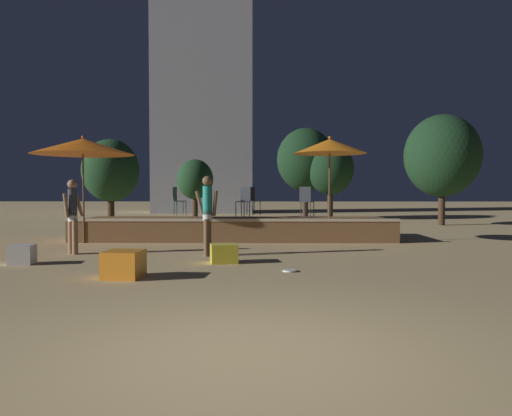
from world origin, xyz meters
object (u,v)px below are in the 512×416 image
(background_tree_2, at_px, (111,171))
(patio_umbrella_0, at_px, (83,147))
(cube_seat_2, at_px, (224,253))
(bistro_chair_0, at_px, (306,199))
(person_0, at_px, (73,214))
(cube_seat_1, at_px, (22,255))
(cube_seat_0, at_px, (124,264))
(background_tree_0, at_px, (306,160))
(bistro_chair_2, at_px, (252,198))
(background_tree_3, at_px, (195,180))
(background_tree_4, at_px, (442,156))
(frisbee_disc, at_px, (290,271))
(bistro_chair_1, at_px, (177,198))
(patio_umbrella_1, at_px, (330,146))
(bistro_chair_3, at_px, (244,198))
(background_tree_1, at_px, (330,169))
(person_1, at_px, (207,212))

(background_tree_2, bearing_deg, patio_umbrella_0, -78.67)
(cube_seat_2, xyz_separation_m, bistro_chair_0, (2.09, 4.76, 1.04))
(background_tree_2, bearing_deg, person_0, -77.90)
(cube_seat_1, xyz_separation_m, cube_seat_2, (4.04, 0.27, -0.00))
(cube_seat_0, bearing_deg, cube_seat_1, 148.35)
(background_tree_0, relative_size, background_tree_2, 1.29)
(cube_seat_2, relative_size, bistro_chair_2, 0.69)
(background_tree_3, xyz_separation_m, background_tree_4, (11.10, -4.76, 0.90))
(background_tree_2, bearing_deg, background_tree_4, 0.23)
(frisbee_disc, height_order, background_tree_4, background_tree_4)
(cube_seat_0, distance_m, bistro_chair_2, 7.98)
(patio_umbrella_0, distance_m, frisbee_disc, 7.82)
(bistro_chair_1, xyz_separation_m, background_tree_2, (-3.74, 5.27, 1.08))
(patio_umbrella_1, bearing_deg, bistro_chair_3, 153.37)
(cube_seat_1, height_order, bistro_chair_1, bistro_chair_1)
(patio_umbrella_0, bearing_deg, bistro_chair_1, 40.19)
(frisbee_disc, distance_m, background_tree_3, 17.46)
(cube_seat_1, height_order, bistro_chair_2, bistro_chair_2)
(patio_umbrella_1, xyz_separation_m, cube_seat_2, (-2.66, -3.79, -2.51))
(background_tree_4, bearing_deg, patio_umbrella_0, -150.02)
(patio_umbrella_0, relative_size, background_tree_1, 0.78)
(frisbee_disc, height_order, background_tree_3, background_tree_3)
(patio_umbrella_1, distance_m, background_tree_2, 11.00)
(person_1, bearing_deg, bistro_chair_2, -2.22)
(cube_seat_0, bearing_deg, background_tree_4, 52.28)
(bistro_chair_3, bearing_deg, cube_seat_0, -73.84)
(background_tree_1, xyz_separation_m, background_tree_3, (-6.92, 0.88, -0.51))
(person_0, distance_m, frisbee_disc, 5.55)
(patio_umbrella_1, bearing_deg, patio_umbrella_0, -179.56)
(cube_seat_1, distance_m, person_1, 3.91)
(cube_seat_1, height_order, background_tree_3, background_tree_3)
(patio_umbrella_1, height_order, person_0, patio_umbrella_1)
(cube_seat_0, relative_size, cube_seat_2, 1.06)
(background_tree_4, bearing_deg, background_tree_3, 156.78)
(bistro_chair_3, bearing_deg, background_tree_2, 165.69)
(bistro_chair_0, bearing_deg, cube_seat_0, 88.23)
(cube_seat_0, height_order, background_tree_4, background_tree_4)
(person_0, relative_size, background_tree_1, 0.45)
(patio_umbrella_1, xyz_separation_m, bistro_chair_0, (-0.56, 0.96, -1.47))
(bistro_chair_2, bearing_deg, background_tree_1, 28.01)
(bistro_chair_2, bearing_deg, frisbee_disc, -122.54)
(bistro_chair_2, distance_m, background_tree_1, 9.85)
(cube_seat_0, relative_size, bistro_chair_1, 0.73)
(bistro_chair_0, xyz_separation_m, bistro_chair_2, (-1.66, 1.10, 0.00))
(person_0, distance_m, background_tree_1, 15.73)
(patio_umbrella_1, bearing_deg, background_tree_1, 82.26)
(person_1, bearing_deg, cube_seat_0, 167.26)
(person_0, relative_size, bistro_chair_2, 1.93)
(patio_umbrella_1, relative_size, bistro_chair_3, 3.32)
(cube_seat_1, relative_size, bistro_chair_2, 0.56)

